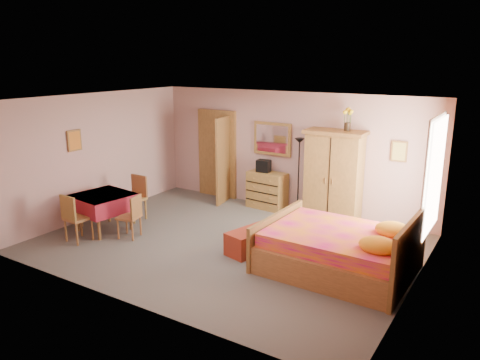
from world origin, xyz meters
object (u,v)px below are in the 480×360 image
Objects in this scene: chest_of_drawers at (267,190)px; chair_south at (78,217)px; chair_north at (133,199)px; bed at (338,238)px; chair_east at (129,216)px; wall_mirror at (272,139)px; wardrobe at (334,177)px; stereo at (264,166)px; floor_lamp at (298,176)px; dining_table at (104,212)px; chair_west at (79,199)px; sunflower_vase at (348,119)px; bench at (257,239)px.

chair_south reaches higher than chest_of_drawers.
chair_south is 1.39m from chair_north.
bed is 3.89m from chair_east.
chest_of_drawers is 3.34m from bed.
wall_mirror is at bearing -128.48° from chair_north.
chair_north is (-3.53, -2.13, -0.49)m from wardrobe.
chair_north is at bearing -150.42° from wardrobe.
wall_mirror reaches higher than chair_south.
stereo reaches higher than chair_north.
wardrobe is at bearing 114.55° from bed.
dining_table is (-2.77, -2.96, -0.46)m from floor_lamp.
floor_lamp is 0.72× the size of bed.
dining_table is at bearing 75.14° from chair_west.
wall_mirror reaches higher than stereo.
chair_south is at bearing -161.86° from bed.
wall_mirror is 1.00× the size of chair_north.
wall_mirror is 3.18× the size of stereo.
chair_north is (0.03, 1.39, 0.01)m from chair_south.
wall_mirror reaches higher than floor_lamp.
stereo is 0.63× the size of sunflower_vase.
bed is (1.74, -2.24, -0.29)m from floor_lamp.
sunflower_vase reaches higher than bed.
wall_mirror is 2.92m from bench.
bed is at bearing -179.54° from chair_north.
bench is 3.31m from chair_south.
chair_west reaches higher than chair_south.
sunflower_vase is 0.38× the size of bench.
chair_east is (1.46, -0.07, -0.09)m from chair_west.
chair_north is (-2.97, -0.00, 0.26)m from bench.
chair_north is 1.00m from chair_east.
bench is (-0.56, -2.12, -0.75)m from wardrobe.
wardrobe reaches higher than floor_lamp.
wall_mirror is 1.13× the size of chair_east.
bench is at bearing 28.78° from chair_south.
stereo is at bearing -37.21° from chair_east.
bench is 1.46× the size of chair_east.
chest_of_drawers is at bearing 114.75° from bench.
bench is 2.47m from chair_east.
chair_north reaches higher than chest_of_drawers.
wall_mirror is at bearing 168.98° from wardrobe.
sunflower_vase is at bearing 37.87° from dining_table.
wall_mirror is 3.92m from dining_table.
chair_west is (-2.79, -2.88, 0.09)m from chest_of_drawers.
chest_of_drawers is 0.46× the size of wardrobe.
chair_east is (0.63, -0.77, -0.05)m from chair_north.
stereo is at bearing 176.71° from wardrobe.
stereo is 3.97m from chair_west.
sunflower_vase is at bearing 13.65° from wardrobe.
dining_table reaches higher than bench.
chair_east is at bearing 130.46° from chair_north.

